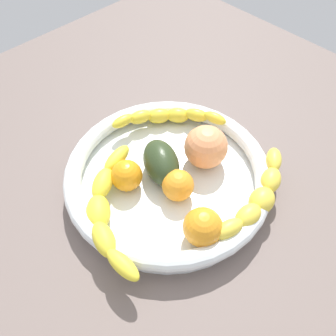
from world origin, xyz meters
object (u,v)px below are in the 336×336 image
object	(u,v)px
banana_arching_top	(259,197)
banana_draped_right	(106,209)
orange_front	(127,176)
avocado_dark	(162,162)
peach_blush	(206,147)
fruit_bowl	(168,176)
orange_mid_left	(178,185)
banana_draped_left	(169,117)
orange_mid_right	(203,227)

from	to	relation	value
banana_arching_top	banana_draped_right	bearing A→B (deg)	-38.66
orange_front	avocado_dark	xyz separation A→B (cm)	(-6.34, 2.18, 0.26)
banana_draped_right	peach_blush	distance (cm)	20.88
fruit_bowl	orange_mid_left	distance (cm)	4.47
orange_front	avocado_dark	bearing A→B (deg)	161.06
banana_draped_left	banana_arching_top	world-z (taller)	same
fruit_bowl	orange_front	size ratio (longest dim) A/B	6.67
banana_draped_right	orange_mid_left	size ratio (longest dim) A/B	3.93
fruit_bowl	banana_draped_left	size ratio (longest dim) A/B	2.12
banana_draped_left	avocado_dark	world-z (taller)	avocado_dark
orange_front	banana_draped_right	bearing A→B (deg)	22.95
peach_blush	fruit_bowl	bearing A→B (deg)	-13.22
fruit_bowl	orange_mid_right	xyz separation A→B (cm)	(4.39, 12.20, 2.53)
banana_arching_top	fruit_bowl	bearing A→B (deg)	-65.39
fruit_bowl	orange_mid_left	bearing A→B (deg)	71.29
peach_blush	avocado_dark	size ratio (longest dim) A/B	0.82
banana_arching_top	peach_blush	bearing A→B (deg)	-94.59
fruit_bowl	peach_blush	distance (cm)	8.61
banana_arching_top	avocado_dark	size ratio (longest dim) A/B	2.31
banana_draped_right	peach_blush	world-z (taller)	peach_blush
banana_draped_right	fruit_bowl	bearing A→B (deg)	175.26
fruit_bowl	orange_mid_right	bearing A→B (deg)	70.22
banana_draped_right	peach_blush	bearing A→B (deg)	172.04
peach_blush	avocado_dark	world-z (taller)	peach_blush
banana_draped_right	banana_arching_top	size ratio (longest dim) A/B	0.97
banana_arching_top	orange_mid_right	xyz separation A→B (cm)	(11.08, -2.42, 0.54)
fruit_bowl	avocado_dark	distance (cm)	2.99
fruit_bowl	orange_mid_left	size ratio (longest dim) A/B	6.71
banana_draped_right	peach_blush	size ratio (longest dim) A/B	2.73
banana_draped_left	peach_blush	size ratio (longest dim) A/B	2.20
orange_mid_left	orange_mid_right	xyz separation A→B (cm)	(3.13, 8.49, 0.39)
orange_front	orange_mid_left	size ratio (longest dim) A/B	1.01
banana_arching_top	orange_mid_left	world-z (taller)	orange_mid_left
orange_mid_right	peach_blush	bearing A→B (deg)	-139.39
orange_mid_right	avocado_dark	bearing A→B (deg)	-108.13
banana_draped_right	orange_mid_right	xyz separation A→B (cm)	(-8.52, 13.27, 0.60)
banana_draped_right	orange_mid_left	world-z (taller)	orange_mid_left
orange_mid_left	fruit_bowl	bearing A→B (deg)	-108.71
orange_mid_right	orange_mid_left	bearing A→B (deg)	-110.24
banana_arching_top	orange_front	world-z (taller)	orange_front
banana_draped_left	orange_mid_right	size ratio (longest dim) A/B	2.77
banana_draped_left	orange_front	world-z (taller)	orange_front
banana_arching_top	orange_mid_right	size ratio (longest dim) A/B	3.53
orange_mid_right	avocado_dark	xyz separation A→B (cm)	(-4.57, -13.95, -0.12)
orange_mid_left	peach_blush	bearing A→B (deg)	-168.07
orange_mid_left	peach_blush	size ratio (longest dim) A/B	0.69
peach_blush	orange_front	bearing A→B (deg)	-22.47
orange_mid_left	avocado_dark	xyz separation A→B (cm)	(-1.44, -5.46, 0.28)
orange_front	peach_blush	distance (cm)	15.07
peach_blush	avocado_dark	xyz separation A→B (cm)	(7.55, -3.57, -0.93)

